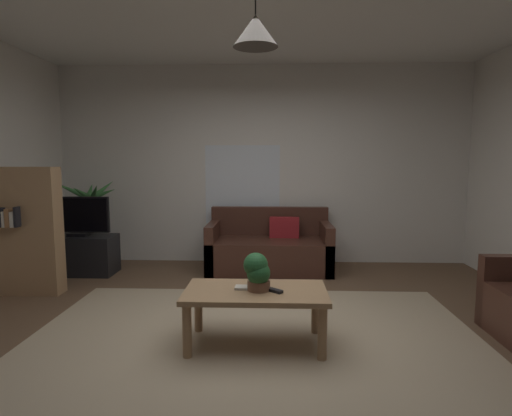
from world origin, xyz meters
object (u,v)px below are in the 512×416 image
coffee_table (256,299)px  book_on_table_0 (242,287)px  tv (78,216)px  potted_plant_on_table (257,271)px  potted_palm_corner (91,224)px  bookshelf_corner (27,231)px  tv_stand (80,255)px  couch_under_window (270,250)px  pendant_lamp (255,31)px  remote_on_table_0 (273,290)px

coffee_table → book_on_table_0: bearing=165.0°
coffee_table → tv: (-2.36, 1.98, 0.38)m
potted_plant_on_table → potted_palm_corner: potted_palm_corner is taller
coffee_table → potted_plant_on_table: bearing=-51.8°
bookshelf_corner → tv_stand: bearing=77.2°
couch_under_window → pendant_lamp: bearing=-92.5°
remote_on_table_0 → book_on_table_0: bearing=115.0°
tv_stand → tv: size_ratio=1.10×
couch_under_window → remote_on_table_0: 2.33m
coffee_table → potted_palm_corner: (-2.39, 2.42, 0.20)m
couch_under_window → remote_on_table_0: bearing=-88.9°
remote_on_table_0 → tv_stand: (-2.50, 2.04, -0.21)m
pendant_lamp → bookshelf_corner: bearing=155.0°
tv_stand → book_on_table_0: bearing=-41.2°
couch_under_window → remote_on_table_0: couch_under_window is taller
book_on_table_0 → tv_stand: 3.00m
remote_on_table_0 → potted_plant_on_table: (-0.13, 0.02, 0.14)m
remote_on_table_0 → tv_stand: tv_stand is taller
couch_under_window → tv: size_ratio=1.99×
remote_on_table_0 → tv_stand: size_ratio=0.18×
coffee_table → pendant_lamp: (-0.00, -0.00, 2.04)m
remote_on_table_0 → tv: tv is taller
remote_on_table_0 → bookshelf_corner: (-2.69, 1.22, 0.24)m
potted_plant_on_table → bookshelf_corner: bookshelf_corner is taller
pendant_lamp → remote_on_table_0: bearing=-15.0°
bookshelf_corner → coffee_table: bearing=-25.0°
tv_stand → bookshelf_corner: (-0.19, -0.82, 0.46)m
couch_under_window → coffee_table: (-0.10, -2.29, 0.10)m
tv_stand → potted_palm_corner: 0.54m
tv_stand → pendant_lamp: (2.36, -2.00, 2.17)m
couch_under_window → tv_stand: (-2.46, -0.28, -0.03)m
book_on_table_0 → bookshelf_corner: bookshelf_corner is taller
tv → potted_palm_corner: bearing=93.7°
potted_palm_corner → potted_plant_on_table: bearing=-45.4°
couch_under_window → potted_palm_corner: size_ratio=1.31×
coffee_table → book_on_table_0: book_on_table_0 is taller
tv → book_on_table_0: bearing=-40.9°
tv → pendant_lamp: (2.36, -1.98, 1.66)m
book_on_table_0 → bookshelf_corner: size_ratio=0.08×
book_on_table_0 → tv: (-2.25, 1.95, 0.30)m
potted_palm_corner → couch_under_window: bearing=-3.1°
coffee_table → remote_on_table_0: (0.14, -0.04, 0.08)m
book_on_table_0 → bookshelf_corner: bearing=154.6°
coffee_table → potted_palm_corner: 3.41m
remote_on_table_0 → tv: (-2.50, 2.02, 0.30)m
tv_stand → coffee_table: bearing=-40.3°
coffee_table → tv_stand: (-2.36, 2.00, -0.13)m
tv → potted_palm_corner: potted_palm_corner is taller
coffee_table → bookshelf_corner: bearing=155.0°
coffee_table → bookshelf_corner: 2.83m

